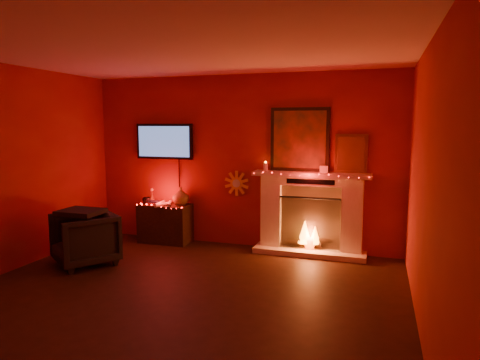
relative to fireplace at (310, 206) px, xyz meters
The scene contains 6 objects.
room 2.72m from the fireplace, 115.53° to the right, with size 5.00×5.00×5.00m.
fireplace is the anchor object (origin of this frame).
tv 2.61m from the fireplace, behind, with size 1.00×0.07×1.24m.
sunburst_clock 1.23m from the fireplace, behind, with size 0.40×0.03×0.40m.
console_table 2.37m from the fireplace, behind, with size 0.83×0.55×0.92m.
armchair 3.26m from the fireplace, 152.66° to the right, with size 0.77×0.79×0.72m, color black.
Camera 1 is at (2.08, -3.90, 1.92)m, focal length 32.00 mm.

